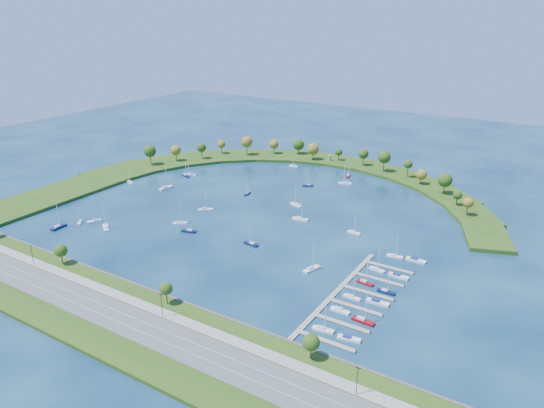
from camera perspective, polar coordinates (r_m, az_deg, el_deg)
The scene contains 39 objects.
ground at distance 302.82m, azimuth -1.30°, elevation -0.82°, with size 700.00×700.00×0.00m, color #061F3C.
south_shoreline at distance 220.85m, azimuth -19.29°, elevation -10.64°, with size 420.00×43.10×11.60m.
breakwater at distance 364.95m, azimuth -3.23°, elevation 3.17°, with size 286.74×247.64×2.00m.
breakwater_trees at distance 381.82m, azimuth 3.20°, elevation 5.53°, with size 233.82×95.17×15.35m.
harbor_tower at distance 400.44m, azimuth 6.44°, elevation 5.15°, with size 2.60×2.60×4.01m.
dock_system at distance 218.24m, azimuth 8.94°, elevation -10.20°, with size 24.28×82.00×1.60m.
moored_boat_0 at distance 290.19m, azimuth 3.16°, elevation -1.64°, with size 9.53×4.20×13.56m.
moored_boat_1 at distance 370.07m, azimuth 8.55°, elevation 3.20°, with size 4.10×8.13×11.51m.
moored_boat_2 at distance 292.77m, azimuth -18.06°, elevation -2.49°, with size 9.35×7.92×14.18m.
moored_boat_3 at distance 289.01m, azimuth -10.22°, elevation -2.07°, with size 7.76×6.83×11.93m.
moored_boat_4 at distance 302.63m, azimuth -22.74°, elevation -2.35°, with size 3.18×9.36×13.53m.
moored_boat_5 at distance 371.04m, azimuth -9.62°, elevation 3.19°, with size 7.89×4.45×11.18m.
moored_boat_6 at distance 304.34m, azimuth -19.24°, elevation -1.75°, with size 5.48×7.65×11.11m.
moored_boat_7 at distance 305.72m, azimuth -20.69°, elevation -1.85°, with size 5.24×6.00×9.20m.
moored_boat_8 at distance 389.20m, azimuth 2.44°, elevation 4.31°, with size 7.24×2.16×10.59m.
moored_boat_9 at distance 276.35m, azimuth 9.12°, elevation -3.11°, with size 7.59×2.79×10.91m.
moored_boat_10 at distance 353.16m, azimuth 8.17°, elevation 2.36°, with size 9.09×5.08×12.88m.
moored_boat_11 at distance 365.08m, azimuth -15.55°, elevation 2.40°, with size 7.70×4.57×10.94m.
moored_boat_12 at distance 346.12m, azimuth 4.06°, elevation 2.13°, with size 7.14×5.89×10.73m.
moored_boat_13 at distance 278.23m, azimuth -9.29°, elevation -2.94°, with size 8.43×4.62×11.94m.
moored_boat_14 at distance 311.26m, azimuth 2.70°, elevation -0.03°, with size 8.84×4.99×12.52m.
moored_boat_15 at distance 260.13m, azimuth -2.35°, elevation -4.42°, with size 8.31×3.02×11.96m.
moored_boat_16 at distance 347.46m, azimuth -11.77°, elevation 1.82°, with size 4.15×10.24×14.62m.
moored_boat_17 at distance 305.98m, azimuth -7.46°, elevation -0.57°, with size 8.18×7.88×13.05m.
moored_boat_18 at distance 330.18m, azimuth -2.77°, elevation 1.21°, with size 3.09×7.13×10.15m.
moored_boat_19 at distance 236.60m, azimuth 4.46°, elevation -7.20°, with size 5.12×9.35×13.25m.
moored_boat_20 at distance 372.26m, azimuth -9.16°, elevation 3.28°, with size 9.08×5.99×13.03m.
docked_boat_0 at distance 196.53m, azimuth 5.71°, elevation -13.71°, with size 8.50×3.41×12.14m.
docked_boat_1 at distance 193.27m, azimuth 8.58°, elevation -14.62°, with size 8.85×3.85×1.75m.
docked_boat_2 at distance 208.05m, azimuth 7.61°, elevation -11.64°, with size 8.13×2.44×11.89m.
docked_boat_3 at distance 203.26m, azimuth 10.12°, elevation -12.65°, with size 9.08×3.01×13.17m.
docked_boat_4 at distance 217.29m, azimuth 8.93°, elevation -10.19°, with size 7.50×2.50×10.86m.
docked_boat_5 at distance 215.76m, azimuth 11.70°, elevation -10.69°, with size 9.59×3.26×1.93m.
docked_boat_6 at distance 228.77m, azimuth 10.36°, elevation -8.57°, with size 7.88×2.96×11.31m.
docked_boat_7 at distance 223.83m, azimuth 12.64°, elevation -9.47°, with size 7.66×2.24×11.22m.
docked_boat_8 at distance 240.54m, azimuth 11.64°, elevation -7.12°, with size 7.65×3.12×10.92m.
docked_boat_9 at distance 237.10m, azimuth 13.93°, elevation -7.81°, with size 9.28×2.97×1.87m.
docked_boat_10 at distance 254.59m, azimuth 13.54°, elevation -5.63°, with size 7.92×3.20×11.31m.
docked_boat_11 at distance 253.34m, azimuth 15.76°, elevation -6.04°, with size 9.41×2.80×1.91m.
Camera 1 is at (154.17, -235.15, 112.41)m, focal length 33.70 mm.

